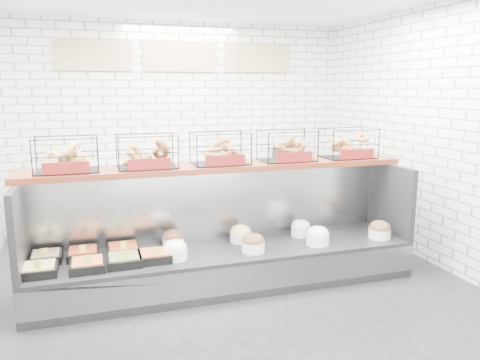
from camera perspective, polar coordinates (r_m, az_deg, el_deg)
name	(u,v)px	position (r m, az deg, el deg)	size (l,w,h in m)	color
ground	(235,295)	(4.88, -0.65, -13.80)	(5.50, 5.50, 0.00)	black
room_shell	(218,88)	(5.00, -2.74, 11.16)	(5.02, 5.51, 3.01)	white
display_case	(223,253)	(5.05, -2.06, -8.89)	(4.00, 0.90, 1.20)	black
bagel_shelf	(220,153)	(4.96, -2.41, 3.34)	(4.10, 0.50, 0.40)	#4E1C10
prep_counter	(187,197)	(6.96, -6.51, -2.08)	(4.00, 0.60, 1.20)	#93969B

